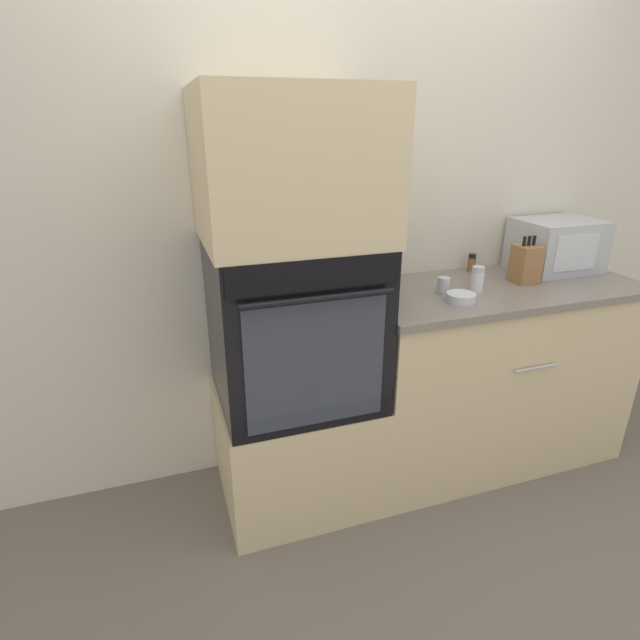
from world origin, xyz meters
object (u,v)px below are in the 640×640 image
bowl (461,298)px  condiment_jar_back (377,286)px  microwave (556,245)px  condiment_jar_mid (472,263)px  condiment_jar_near (443,286)px  condiment_jar_far (477,279)px  knife_block (526,264)px  wall_oven (294,322)px

bowl → condiment_jar_back: bearing=148.4°
microwave → condiment_jar_mid: 0.44m
condiment_jar_near → condiment_jar_back: bearing=166.9°
microwave → condiment_jar_far: bearing=-163.3°
knife_block → condiment_jar_near: (-0.46, -0.03, -0.05)m
microwave → condiment_jar_far: (-0.58, -0.18, -0.07)m
condiment_jar_back → condiment_jar_near: bearing=-13.1°
knife_block → condiment_jar_back: 0.75m
microwave → condiment_jar_back: bearing=-175.2°
bowl → condiment_jar_mid: (0.31, 0.38, 0.03)m
bowl → condiment_jar_near: bearing=96.2°
condiment_jar_mid → condiment_jar_back: bearing=-162.9°
wall_oven → condiment_jar_back: 0.41m
condiment_jar_near → condiment_jar_back: condiment_jar_back is taller
bowl → condiment_jar_far: (0.15, 0.10, 0.04)m
microwave → bowl: microwave is taller
knife_block → condiment_jar_mid: bearing=119.7°
condiment_jar_mid → condiment_jar_back: size_ratio=1.00×
microwave → condiment_jar_back: (-1.04, -0.09, -0.08)m
condiment_jar_mid → condiment_jar_far: bearing=-120.2°
wall_oven → microwave: (1.43, 0.14, 0.19)m
condiment_jar_near → condiment_jar_mid: bearing=38.7°
wall_oven → condiment_jar_far: size_ratio=5.99×
knife_block → condiment_jar_back: (-0.75, 0.04, -0.05)m
microwave → condiment_jar_back: 1.05m
condiment_jar_mid → condiment_jar_far: size_ratio=0.80×
microwave → bowl: bearing=-159.3°
bowl → knife_block: bearing=18.3°
wall_oven → condiment_jar_mid: wall_oven is taller
wall_oven → microwave: wall_oven is taller
microwave → knife_block: size_ratio=1.80×
wall_oven → knife_block: wall_oven is taller
wall_oven → microwave: size_ratio=1.72×
condiment_jar_near → knife_block: bearing=3.2°
bowl → condiment_jar_mid: size_ratio=1.36×
wall_oven → condiment_jar_far: (0.85, -0.04, 0.11)m
condiment_jar_near → condiment_jar_back: size_ratio=0.81×
microwave → knife_block: bearing=-155.8°
condiment_jar_far → knife_block: bearing=8.7°
wall_oven → knife_block: 1.15m
condiment_jar_mid → condiment_jar_far: 0.32m
condiment_jar_far → bowl: bearing=-145.6°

